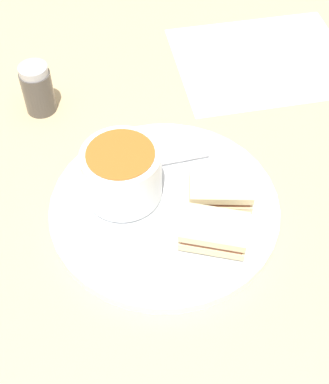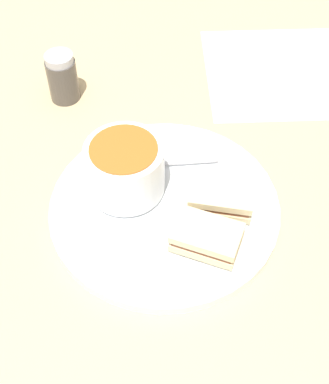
{
  "view_description": "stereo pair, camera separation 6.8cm",
  "coord_description": "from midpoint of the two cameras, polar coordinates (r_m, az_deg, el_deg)",
  "views": [
    {
      "loc": [
        -0.43,
        0.05,
        0.57
      ],
      "look_at": [
        0.0,
        0.0,
        0.04
      ],
      "focal_mm": 50.0,
      "sensor_mm": 36.0,
      "label": 1
    },
    {
      "loc": [
        -0.43,
        -0.02,
        0.57
      ],
      "look_at": [
        0.0,
        0.0,
        0.04
      ],
      "focal_mm": 50.0,
      "sensor_mm": 36.0,
      "label": 2
    }
  ],
  "objects": [
    {
      "name": "ground_plane",
      "position": [
        0.71,
        -2.73,
        -2.21
      ],
      "size": [
        2.4,
        2.4,
        0.0
      ],
      "primitive_type": "plane",
      "color": "#D1B27F"
    },
    {
      "name": "salt_shaker",
      "position": [
        0.86,
        -15.66,
        10.42
      ],
      "size": [
        0.05,
        0.05,
        0.08
      ],
      "color": "#4C4742",
      "rests_on": "ground_plane"
    },
    {
      "name": "sandwich_half_near",
      "position": [
        0.65,
        2.36,
        -4.38
      ],
      "size": [
        0.08,
        0.09,
        0.03
      ],
      "rotation": [
        0.0,
        0.0,
        4.4
      ],
      "color": "beige",
      "rests_on": "plate"
    },
    {
      "name": "sandwich_half_far",
      "position": [
        0.69,
        3.22,
        -0.14
      ],
      "size": [
        0.06,
        0.09,
        0.03
      ],
      "rotation": [
        0.0,
        0.0,
        4.58
      ],
      "color": "beige",
      "rests_on": "plate"
    },
    {
      "name": "plate",
      "position": [
        0.71,
        -2.76,
        -1.72
      ],
      "size": [
        0.3,
        0.3,
        0.02
      ],
      "color": "white",
      "rests_on": "ground_plane"
    },
    {
      "name": "spoon",
      "position": [
        0.74,
        -5.41,
        2.6
      ],
      "size": [
        0.03,
        0.13,
        0.01
      ],
      "rotation": [
        0.0,
        0.0,
        7.99
      ],
      "color": "silver",
      "rests_on": "plate"
    },
    {
      "name": "menu_sheet",
      "position": [
        0.96,
        8.37,
        13.67
      ],
      "size": [
        0.27,
        0.32,
        0.0
      ],
      "rotation": [
        0.0,
        0.0,
        0.09
      ],
      "color": "white",
      "rests_on": "ground_plane"
    },
    {
      "name": "soup_bowl",
      "position": [
        0.69,
        -7.4,
        1.83
      ],
      "size": [
        0.1,
        0.1,
        0.07
      ],
      "color": "white",
      "rests_on": "plate"
    }
  ]
}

